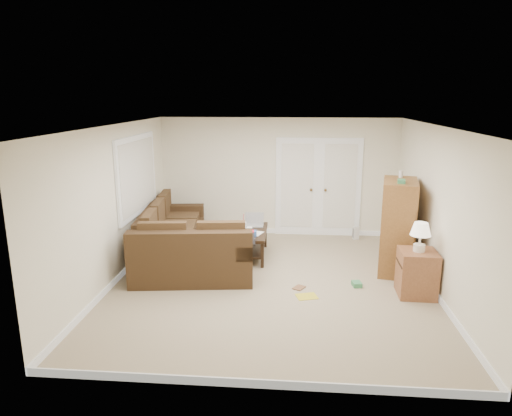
# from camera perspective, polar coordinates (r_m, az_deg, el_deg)

# --- Properties ---
(floor) EXTENTS (5.50, 5.50, 0.00)m
(floor) POSITION_cam_1_polar(r_m,az_deg,el_deg) (7.46, 1.90, -9.31)
(floor) COLOR tan
(floor) RESTS_ON ground
(ceiling) EXTENTS (5.00, 5.50, 0.02)m
(ceiling) POSITION_cam_1_polar(r_m,az_deg,el_deg) (6.88, 2.07, 10.22)
(ceiling) COLOR silver
(ceiling) RESTS_ON wall_back
(wall_left) EXTENTS (0.02, 5.50, 2.50)m
(wall_left) POSITION_cam_1_polar(r_m,az_deg,el_deg) (7.61, -17.18, 0.43)
(wall_left) COLOR white
(wall_left) RESTS_ON floor
(wall_right) EXTENTS (0.02, 5.50, 2.50)m
(wall_right) POSITION_cam_1_polar(r_m,az_deg,el_deg) (7.38, 21.75, -0.34)
(wall_right) COLOR white
(wall_right) RESTS_ON floor
(wall_back) EXTENTS (5.00, 0.02, 2.50)m
(wall_back) POSITION_cam_1_polar(r_m,az_deg,el_deg) (9.76, 2.81, 3.89)
(wall_back) COLOR white
(wall_back) RESTS_ON floor
(wall_front) EXTENTS (5.00, 0.02, 2.50)m
(wall_front) POSITION_cam_1_polar(r_m,az_deg,el_deg) (4.45, 0.17, -8.39)
(wall_front) COLOR white
(wall_front) RESTS_ON floor
(baseboards) EXTENTS (5.00, 5.50, 0.10)m
(baseboards) POSITION_cam_1_polar(r_m,az_deg,el_deg) (7.44, 1.91, -8.96)
(baseboards) COLOR silver
(baseboards) RESTS_ON floor
(french_doors) EXTENTS (1.80, 0.05, 2.13)m
(french_doors) POSITION_cam_1_polar(r_m,az_deg,el_deg) (9.77, 7.78, 2.51)
(french_doors) COLOR silver
(french_doors) RESTS_ON floor
(window_left) EXTENTS (0.05, 1.92, 1.42)m
(window_left) POSITION_cam_1_polar(r_m,az_deg,el_deg) (8.45, -14.61, 3.97)
(window_left) COLOR silver
(window_left) RESTS_ON wall_left
(sectional_sofa) EXTENTS (2.32, 3.06, 0.92)m
(sectional_sofa) POSITION_cam_1_polar(r_m,az_deg,el_deg) (8.25, -9.40, -4.54)
(sectional_sofa) COLOR #3B2816
(sectional_sofa) RESTS_ON floor
(coffee_table) EXTENTS (0.63, 1.23, 0.83)m
(coffee_table) POSITION_cam_1_polar(r_m,az_deg,el_deg) (8.55, -0.73, -4.28)
(coffee_table) COLOR black
(coffee_table) RESTS_ON floor
(tv_armoire) EXTENTS (0.73, 1.07, 1.70)m
(tv_armoire) POSITION_cam_1_polar(r_m,az_deg,el_deg) (8.07, 17.25, -2.14)
(tv_armoire) COLOR brown
(tv_armoire) RESTS_ON floor
(side_cabinet) EXTENTS (0.55, 0.55, 1.14)m
(side_cabinet) POSITION_cam_1_polar(r_m,az_deg,el_deg) (7.29, 19.50, -7.25)
(side_cabinet) COLOR brown
(side_cabinet) RESTS_ON floor
(space_heater) EXTENTS (0.13, 0.12, 0.28)m
(space_heater) POSITION_cam_1_polar(r_m,az_deg,el_deg) (9.80, 12.39, -3.06)
(space_heater) COLOR silver
(space_heater) RESTS_ON floor
(floor_magazine) EXTENTS (0.36, 0.32, 0.01)m
(floor_magazine) POSITION_cam_1_polar(r_m,az_deg,el_deg) (7.02, 6.35, -10.92)
(floor_magazine) COLOR gold
(floor_magazine) RESTS_ON floor
(floor_greenbox) EXTENTS (0.16, 0.20, 0.07)m
(floor_greenbox) POSITION_cam_1_polar(r_m,az_deg,el_deg) (7.49, 12.48, -9.26)
(floor_greenbox) COLOR #3C8452
(floor_greenbox) RESTS_ON floor
(floor_book) EXTENTS (0.23, 0.25, 0.02)m
(floor_book) POSITION_cam_1_polar(r_m,az_deg,el_deg) (7.32, 4.89, -9.76)
(floor_book) COLOR brown
(floor_book) RESTS_ON floor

